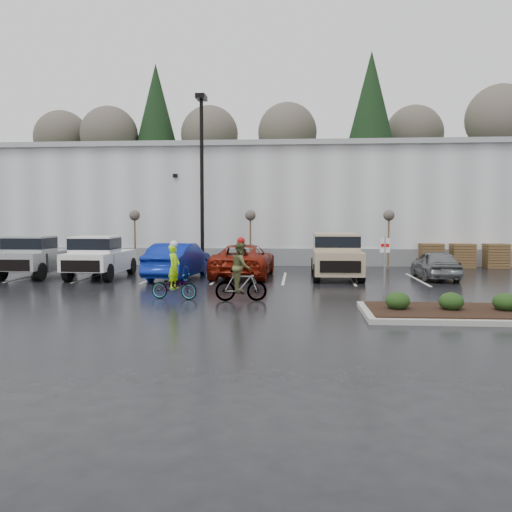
# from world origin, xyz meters

# --- Properties ---
(ground) EXTENTS (120.00, 120.00, 0.00)m
(ground) POSITION_xyz_m (0.00, 0.00, 0.00)
(ground) COLOR black
(ground) RESTS_ON ground
(warehouse) EXTENTS (60.50, 15.50, 7.20)m
(warehouse) POSITION_xyz_m (0.00, 21.99, 3.65)
(warehouse) COLOR #B7B9BC
(warehouse) RESTS_ON ground
(wooded_ridge) EXTENTS (80.00, 25.00, 6.00)m
(wooded_ridge) POSITION_xyz_m (0.00, 45.00, 3.00)
(wooded_ridge) COLOR #1A3717
(wooded_ridge) RESTS_ON ground
(lamppost) EXTENTS (0.50, 1.00, 9.22)m
(lamppost) POSITION_xyz_m (-4.00, 12.00, 5.69)
(lamppost) COLOR black
(lamppost) RESTS_ON ground
(sapling_west) EXTENTS (0.60, 0.60, 3.20)m
(sapling_west) POSITION_xyz_m (-8.00, 13.00, 2.73)
(sapling_west) COLOR #4E341F
(sapling_west) RESTS_ON ground
(sapling_mid) EXTENTS (0.60, 0.60, 3.20)m
(sapling_mid) POSITION_xyz_m (-1.50, 13.00, 2.73)
(sapling_mid) COLOR #4E341F
(sapling_mid) RESTS_ON ground
(sapling_east) EXTENTS (0.60, 0.60, 3.20)m
(sapling_east) POSITION_xyz_m (6.00, 13.00, 2.73)
(sapling_east) COLOR #4E341F
(sapling_east) RESTS_ON ground
(pallet_stack_a) EXTENTS (1.20, 1.20, 1.35)m
(pallet_stack_a) POSITION_xyz_m (8.50, 14.00, 0.68)
(pallet_stack_a) COLOR #4E341F
(pallet_stack_a) RESTS_ON ground
(pallet_stack_b) EXTENTS (1.20, 1.20, 1.35)m
(pallet_stack_b) POSITION_xyz_m (10.20, 14.00, 0.68)
(pallet_stack_b) COLOR #4E341F
(pallet_stack_b) RESTS_ON ground
(pallet_stack_c) EXTENTS (1.20, 1.20, 1.35)m
(pallet_stack_c) POSITION_xyz_m (12.00, 14.00, 0.68)
(pallet_stack_c) COLOR #4E341F
(pallet_stack_c) RESTS_ON ground
(curb_island) EXTENTS (8.00, 3.00, 0.15)m
(curb_island) POSITION_xyz_m (7.00, -1.00, 0.07)
(curb_island) COLOR gray
(curb_island) RESTS_ON ground
(mulch_bed) EXTENTS (7.60, 2.60, 0.04)m
(mulch_bed) POSITION_xyz_m (7.00, -1.00, 0.17)
(mulch_bed) COLOR black
(mulch_bed) RESTS_ON curb_island
(shrub_a) EXTENTS (0.70, 0.70, 0.52)m
(shrub_a) POSITION_xyz_m (4.00, -1.00, 0.41)
(shrub_a) COLOR black
(shrub_a) RESTS_ON curb_island
(shrub_b) EXTENTS (0.70, 0.70, 0.52)m
(shrub_b) POSITION_xyz_m (5.50, -1.00, 0.41)
(shrub_b) COLOR black
(shrub_b) RESTS_ON curb_island
(shrub_c) EXTENTS (0.70, 0.70, 0.52)m
(shrub_c) POSITION_xyz_m (7.00, -1.00, 0.41)
(shrub_c) COLOR black
(shrub_c) RESTS_ON curb_island
(fire_lane_sign) EXTENTS (0.30, 0.05, 2.20)m
(fire_lane_sign) POSITION_xyz_m (3.80, 0.20, 1.41)
(fire_lane_sign) COLOR gray
(fire_lane_sign) RESTS_ON ground
(pickup_silver) EXTENTS (2.10, 5.20, 1.96)m
(pickup_silver) POSITION_xyz_m (-11.13, 8.04, 0.98)
(pickup_silver) COLOR #9C9FA4
(pickup_silver) RESTS_ON ground
(pickup_white) EXTENTS (2.10, 5.20, 1.96)m
(pickup_white) POSITION_xyz_m (-8.00, 7.91, 0.98)
(pickup_white) COLOR white
(pickup_white) RESTS_ON ground
(car_blue) EXTENTS (2.26, 5.13, 1.64)m
(car_blue) POSITION_xyz_m (-4.33, 7.61, 0.82)
(car_blue) COLOR navy
(car_blue) RESTS_ON ground
(car_red) EXTENTS (2.77, 5.63, 1.54)m
(car_red) POSITION_xyz_m (-1.43, 8.53, 0.77)
(car_red) COLOR maroon
(car_red) RESTS_ON ground
(suv_tan) EXTENTS (2.20, 5.10, 2.06)m
(suv_tan) POSITION_xyz_m (2.89, 8.44, 1.03)
(suv_tan) COLOR tan
(suv_tan) RESTS_ON ground
(car_grey) EXTENTS (1.62, 3.91, 1.32)m
(car_grey) POSITION_xyz_m (7.35, 8.32, 0.66)
(car_grey) COLOR slate
(car_grey) RESTS_ON ground
(cyclist_hivis) EXTENTS (1.74, 0.89, 2.01)m
(cyclist_hivis) POSITION_xyz_m (-3.11, 1.50, 0.64)
(cyclist_hivis) COLOR #3F3F44
(cyclist_hivis) RESTS_ON ground
(cyclist_olive) EXTENTS (1.71, 0.84, 2.16)m
(cyclist_olive) POSITION_xyz_m (-0.77, 1.21, 0.80)
(cyclist_olive) COLOR #3F3F44
(cyclist_olive) RESTS_ON ground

